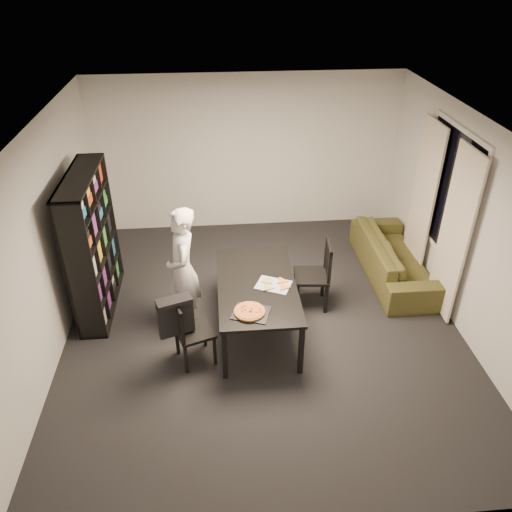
{
  "coord_description": "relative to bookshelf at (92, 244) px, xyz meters",
  "views": [
    {
      "loc": [
        -0.54,
        -5.09,
        4.21
      ],
      "look_at": [
        -0.09,
        -0.03,
        1.05
      ],
      "focal_mm": 35.0,
      "sensor_mm": 36.0,
      "label": 1
    }
  ],
  "objects": [
    {
      "name": "room",
      "position": [
        2.16,
        -0.6,
        0.35
      ],
      "size": [
        5.01,
        5.51,
        2.61
      ],
      "color": "black",
      "rests_on": "ground"
    },
    {
      "name": "window_pane",
      "position": [
        4.64,
        -0.0,
        0.55
      ],
      "size": [
        0.02,
        1.4,
        1.6
      ],
      "primitive_type": "cube",
      "color": "black",
      "rests_on": "room"
    },
    {
      "name": "window_frame",
      "position": [
        4.64,
        -0.0,
        0.55
      ],
      "size": [
        0.03,
        1.52,
        1.72
      ],
      "primitive_type": "cube",
      "color": "white",
      "rests_on": "room"
    },
    {
      "name": "curtain_left",
      "position": [
        4.56,
        -0.52,
        0.2
      ],
      "size": [
        0.03,
        0.7,
        2.25
      ],
      "primitive_type": "cube",
      "color": "beige",
      "rests_on": "room"
    },
    {
      "name": "curtain_right",
      "position": [
        4.56,
        0.52,
        0.2
      ],
      "size": [
        0.03,
        0.7,
        2.25
      ],
      "primitive_type": "cube",
      "color": "beige",
      "rests_on": "room"
    },
    {
      "name": "bookshelf",
      "position": [
        0.0,
        0.0,
        0.0
      ],
      "size": [
        0.35,
        1.5,
        1.9
      ],
      "primitive_type": "cube",
      "color": "black",
      "rests_on": "room"
    },
    {
      "name": "dining_table",
      "position": [
        2.06,
        -0.73,
        -0.3
      ],
      "size": [
        0.95,
        1.72,
        0.72
      ],
      "color": "black",
      "rests_on": "room"
    },
    {
      "name": "chair_left",
      "position": [
        1.22,
        -1.23,
        -0.45
      ],
      "size": [
        0.52,
        0.52,
        0.88
      ],
      "rotation": [
        0.0,
        0.0,
        1.91
      ],
      "color": "black",
      "rests_on": "room"
    },
    {
      "name": "chair_right",
      "position": [
        2.93,
        -0.27,
        -0.4
      ],
      "size": [
        0.49,
        0.49,
        0.97
      ],
      "rotation": [
        0.0,
        0.0,
        -1.66
      ],
      "color": "black",
      "rests_on": "room"
    },
    {
      "name": "draped_jacket",
      "position": [
        1.11,
        -1.27,
        -0.23
      ],
      "size": [
        0.42,
        0.29,
        0.48
      ],
      "rotation": [
        0.0,
        0.0,
        1.91
      ],
      "color": "black",
      "rests_on": "chair_left"
    },
    {
      "name": "person",
      "position": [
        1.17,
        -0.5,
        -0.13
      ],
      "size": [
        0.45,
        0.64,
        1.64
      ],
      "primitive_type": "imported",
      "rotation": [
        0.0,
        0.0,
        -1.47
      ],
      "color": "silver",
      "rests_on": "room"
    },
    {
      "name": "baking_tray",
      "position": [
        1.95,
        -1.3,
        -0.23
      ],
      "size": [
        0.48,
        0.43,
        0.01
      ],
      "primitive_type": "cube",
      "rotation": [
        0.0,
        0.0,
        -0.32
      ],
      "color": "black",
      "rests_on": "dining_table"
    },
    {
      "name": "pepperoni_pizza",
      "position": [
        1.93,
        -1.3,
        -0.21
      ],
      "size": [
        0.35,
        0.35,
        0.03
      ],
      "rotation": [
        0.0,
        0.0,
        -0.36
      ],
      "color": "#A66730",
      "rests_on": "dining_table"
    },
    {
      "name": "kitchen_towel",
      "position": [
        2.26,
        -0.78,
        -0.23
      ],
      "size": [
        0.49,
        0.44,
        0.01
      ],
      "primitive_type": "cube",
      "rotation": [
        0.0,
        0.0,
        -0.43
      ],
      "color": "silver",
      "rests_on": "dining_table"
    },
    {
      "name": "pizza_slices",
      "position": [
        2.28,
        -0.78,
        -0.22
      ],
      "size": [
        0.4,
        0.35,
        0.01
      ],
      "primitive_type": null,
      "rotation": [
        0.0,
        0.0,
        -0.12
      ],
      "color": "#E49747",
      "rests_on": "dining_table"
    },
    {
      "name": "sofa",
      "position": [
        4.21,
        0.36,
        -0.65
      ],
      "size": [
        0.8,
        2.06,
        0.6
      ],
      "primitive_type": "imported",
      "rotation": [
        0.0,
        0.0,
        1.57
      ],
      "color": "#3E3D18",
      "rests_on": "room"
    }
  ]
}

